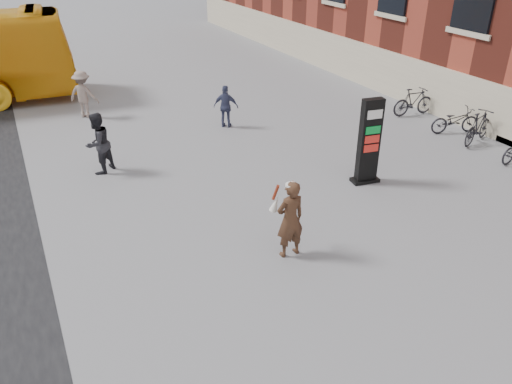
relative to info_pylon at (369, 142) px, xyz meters
name	(u,v)px	position (x,y,z in m)	size (l,w,h in m)	color
ground	(281,237)	(-3.52, -1.43, -1.21)	(100.00, 100.00, 0.00)	#9E9EA3
info_pylon	(369,142)	(0.00, 0.00, 0.00)	(0.82, 0.50, 2.42)	black
woman	(290,218)	(-3.69, -2.09, -0.29)	(0.68, 0.62, 1.80)	#402617
pedestrian_a	(98,143)	(-6.51, 3.98, -0.31)	(0.87, 0.68, 1.80)	#242329
pedestrian_b	(83,94)	(-6.06, 9.08, -0.34)	(1.13, 0.65, 1.75)	gray
pedestrian_c	(226,107)	(-1.76, 5.73, -0.46)	(0.88, 0.37, 1.51)	#393E5F
bike_5	(478,127)	(5.08, 0.67, -0.67)	(0.51, 1.81, 1.09)	black
bike_6	(455,120)	(5.08, 1.65, -0.76)	(0.60, 1.72, 0.90)	black
bike_7	(414,102)	(5.08, 3.71, -0.69)	(0.49, 1.74, 1.05)	black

